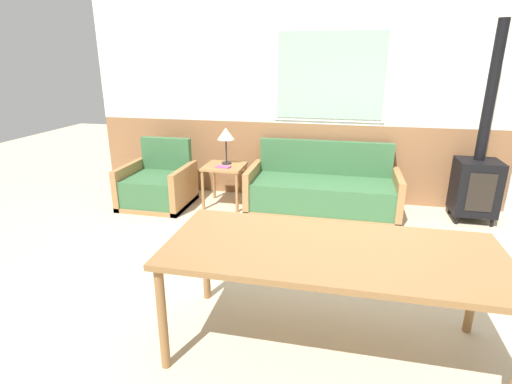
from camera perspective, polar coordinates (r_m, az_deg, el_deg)
ground_plane at (r=3.44m, az=11.45°, el=-15.56°), size 16.00×16.00×0.00m
wall_back at (r=5.52m, az=13.08°, el=12.45°), size 7.20×0.09×2.70m
couch at (r=5.27m, az=9.41°, el=0.05°), size 1.92×0.82×0.87m
armchair at (r=5.58m, az=-13.84°, el=0.77°), size 0.87×0.82×0.86m
side_table at (r=5.36m, az=-4.52°, el=2.82°), size 0.52×0.52×0.56m
table_lamp at (r=5.33m, az=-4.33°, el=8.11°), size 0.23×0.23×0.49m
book_stack at (r=5.23m, az=-4.69°, el=3.62°), size 0.20×0.14×0.02m
dining_table at (r=2.63m, az=10.72°, el=-9.12°), size 2.13×0.93×0.77m
wood_stove at (r=5.49m, az=29.05°, el=2.11°), size 0.49×0.46×2.33m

